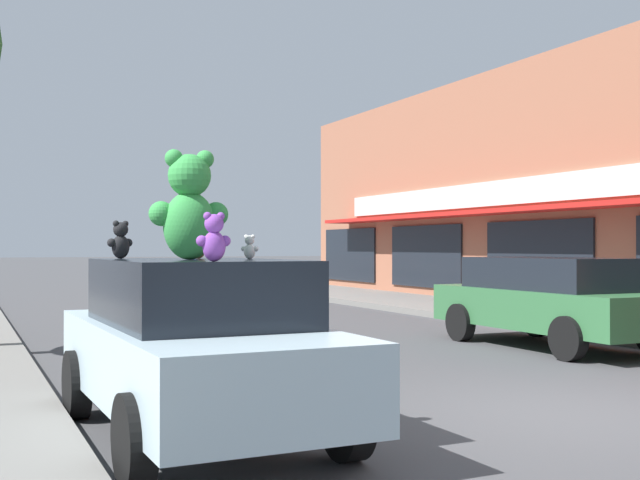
{
  "coord_description": "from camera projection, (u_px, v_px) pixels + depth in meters",
  "views": [
    {
      "loc": [
        -5.64,
        -6.36,
        1.71
      ],
      "look_at": [
        -1.91,
        1.9,
        1.79
      ],
      "focal_mm": 45.0,
      "sensor_mm": 36.0,
      "label": 1
    }
  ],
  "objects": [
    {
      "name": "ground_plane",
      "position": [
        570.0,
        416.0,
        8.1
      ],
      "size": [
        260.0,
        260.0,
        0.0
      ],
      "primitive_type": "plane",
      "color": "#424244"
    },
    {
      "name": "plush_art_car",
      "position": [
        197.0,
        344.0,
        7.18
      ],
      "size": [
        1.97,
        4.17,
        1.59
      ],
      "rotation": [
        0.0,
        0.0,
        0.02
      ],
      "color": "#ADC6D1",
      "rests_on": "ground_plane"
    },
    {
      "name": "teddy_bear_giant",
      "position": [
        189.0,
        207.0,
        7.05
      ],
      "size": [
        0.72,
        0.46,
        0.97
      ],
      "rotation": [
        0.0,
        0.0,
        3.02
      ],
      "color": "green",
      "rests_on": "plush_art_car"
    },
    {
      "name": "teddy_bear_black",
      "position": [
        121.0,
        240.0,
        7.73
      ],
      "size": [
        0.28,
        0.2,
        0.37
      ],
      "rotation": [
        0.0,
        0.0,
        3.51
      ],
      "color": "black",
      "rests_on": "plush_art_car"
    },
    {
      "name": "teddy_bear_white",
      "position": [
        250.0,
        247.0,
        7.45
      ],
      "size": [
        0.17,
        0.14,
        0.23
      ],
      "rotation": [
        0.0,
        0.0,
        2.58
      ],
      "color": "white",
      "rests_on": "plush_art_car"
    },
    {
      "name": "teddy_bear_purple",
      "position": [
        214.0,
        238.0,
        6.18
      ],
      "size": [
        0.28,
        0.17,
        0.38
      ],
      "rotation": [
        0.0,
        0.0,
        3.18
      ],
      "color": "purple",
      "rests_on": "plush_art_car"
    },
    {
      "name": "teddy_bear_brown",
      "position": [
        199.0,
        244.0,
        7.87
      ],
      "size": [
        0.19,
        0.22,
        0.3
      ],
      "rotation": [
        0.0,
        0.0,
        2.16
      ],
      "color": "olive",
      "rests_on": "plush_art_car"
    },
    {
      "name": "teddy_bear_blue",
      "position": [
        192.0,
        243.0,
        7.67
      ],
      "size": [
        0.22,
        0.21,
        0.32
      ],
      "rotation": [
        0.0,
        0.0,
        3.88
      ],
      "color": "blue",
      "rests_on": "plush_art_car"
    },
    {
      "name": "parked_car_far_center",
      "position": [
        551.0,
        298.0,
        13.59
      ],
      "size": [
        1.94,
        4.54,
        1.52
      ],
      "color": "#336B3D",
      "rests_on": "ground_plane"
    }
  ]
}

